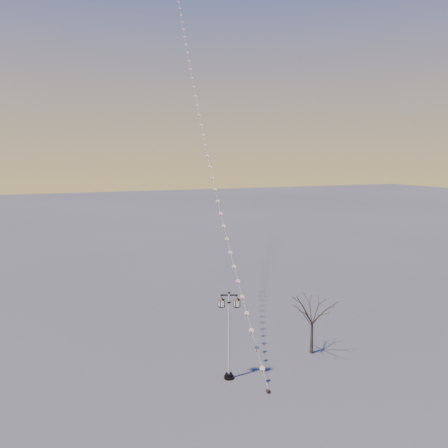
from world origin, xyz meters
TOP-DOWN VIEW (x-y plane):
  - ground at (0.00, 0.00)m, footprint 300.00×300.00m
  - street_lamp at (0.19, 0.61)m, footprint 1.26×0.79m
  - bare_tree at (6.57, 1.75)m, footprint 2.35×2.35m
  - kite_train at (5.30, 18.51)m, footprint 8.15×41.10m

SIDE VIEW (x-z plane):
  - ground at x=0.00m, z-range 0.00..0.00m
  - bare_tree at x=6.57m, z-range 0.76..4.66m
  - street_lamp at x=0.19m, z-range 0.28..5.50m
  - kite_train at x=5.30m, z-range -0.10..34.09m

